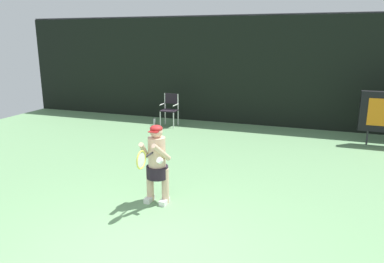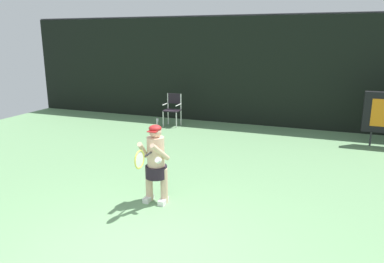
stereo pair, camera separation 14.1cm
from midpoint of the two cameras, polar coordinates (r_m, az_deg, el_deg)
The scene contains 5 objects.
backdrop_screen at distance 12.55m, azimuth 11.00°, elevation 9.11°, with size 18.00×0.12×3.66m.
umpire_chair at distance 12.39m, azimuth -2.68°, elevation 3.72°, with size 0.52×0.44×1.08m.
water_bottle at distance 12.53m, azimuth -5.10°, elevation 1.48°, with size 0.07×0.07×0.27m.
tennis_player at distance 6.54m, azimuth -5.05°, elevation -4.65°, with size 0.52×0.59×1.43m.
tennis_racket at distance 6.02m, azimuth -7.40°, elevation -4.29°, with size 0.03×0.60×0.31m.
Camera 2 is at (2.23, -3.79, 2.89)m, focal length 34.30 mm.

